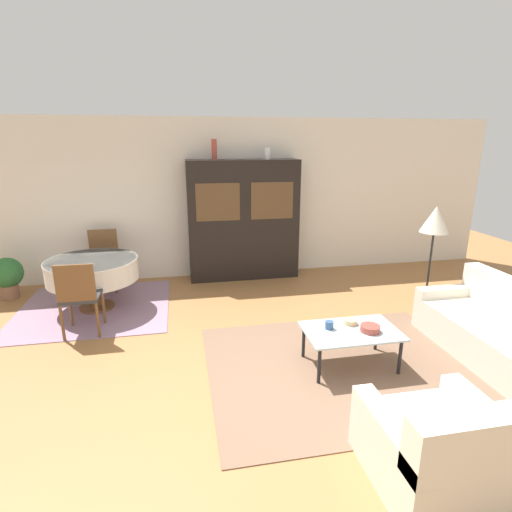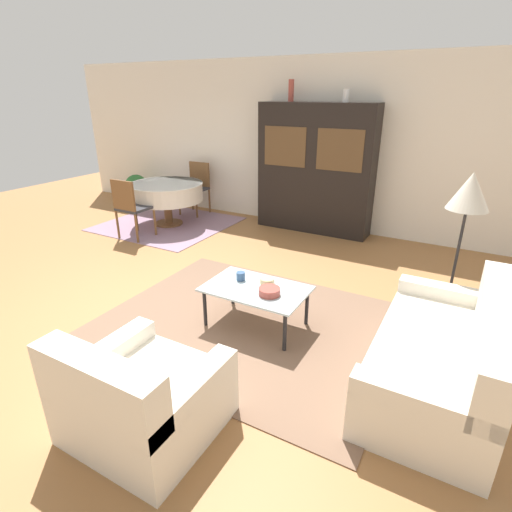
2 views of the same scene
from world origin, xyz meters
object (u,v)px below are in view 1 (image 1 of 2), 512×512
Objects in this scene: dining_chair_far at (103,256)px; bowl at (370,328)px; display_cabinet at (244,220)px; cup at (329,325)px; vase_short at (267,154)px; potted_plant at (7,275)px; dining_chair_near at (79,294)px; vase_tall at (214,149)px; bowl_small at (350,322)px; coffee_table at (351,333)px; armchair at (443,450)px; couch at (498,332)px; dining_table at (93,270)px; floor_lamp at (435,224)px.

bowl is at bearing 135.87° from dining_chair_far.
dining_chair_far is (-2.31, -0.13, -0.46)m from display_cabinet.
vase_short reaches higher than cup.
cup is 0.14× the size of potted_plant.
vase_tall is (1.84, 1.81, 1.64)m from dining_chair_near.
bowl_small is at bearing -76.95° from display_cabinet.
coffee_table is at bearing -70.39° from vase_tall.
display_cabinet is (-0.62, 4.65, 0.73)m from armchair.
cup is at bearing -33.47° from potted_plant.
armchair is at bearing -76.80° from vase_tall.
couch is at bearing -16.67° from dining_chair_near.
couch reaches higher than cup.
bowl_small is at bearing 122.55° from bowl.
dining_chair_far is (0.00, 1.68, 0.00)m from dining_chair_near.
vase_short is 0.28× the size of potted_plant.
dining_chair_far reaches higher than bowl.
vase_tall is (-2.80, 3.20, 1.90)m from couch.
dining_chair_near reaches higher than couch.
dining_table reaches higher than bowl_small.
dining_chair_near is at bearing 73.33° from couch.
dining_chair_far is (-2.93, 4.52, 0.26)m from armchair.
dining_chair_far is at bearing -176.80° from display_cabinet.
coffee_table is (-1.69, 0.10, 0.09)m from couch.
floor_lamp reaches higher than bowl.
vase_tall is at bearing 111.29° from bowl_small.
coffee_table is 0.16m from bowl_small.
potted_plant is (-4.31, 2.78, -0.01)m from coffee_table.
bowl_small is at bearing 13.26° from cup.
coffee_table is 3.22m from display_cabinet.
vase_tall is at bearing 180.00° from vase_short.
dining_table reaches higher than potted_plant.
display_cabinet is 1.26m from vase_tall.
couch is 4.15m from vase_short.
vase_tall reaches higher than coffee_table.
couch is 6.66m from potted_plant.
floor_lamp is at bearing -15.39° from potted_plant.
vase_short is 4.45m from potted_plant.
dining_table is 3.59m from bowl_small.
bowl_small is 3.62m from vase_tall.
coffee_table is 1.05× the size of dining_chair_far.
dining_table is at bearing 64.33° from couch.
dining_chair_far is at bearing 7.66° from potted_plant.
display_cabinet is 1.36× the size of floor_lamp.
cup is (-1.85, -1.07, -0.80)m from floor_lamp.
display_cabinet is at bearing 36.08° from couch.
dining_chair_near reaches higher than potted_plant.
bowl is (0.19, 1.49, 0.17)m from armchair.
dining_table is 6.13× the size of bowl.
vase_tall reaches higher than bowl_small.
dining_chair_far is 4.12m from bowl_small.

